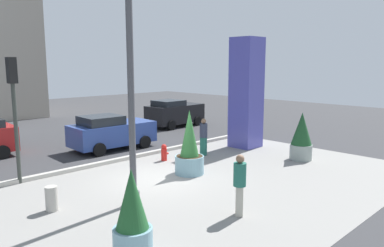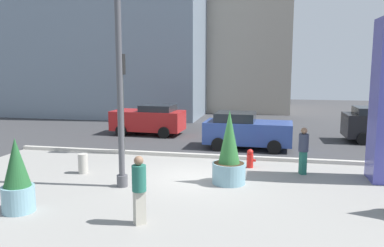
% 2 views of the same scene
% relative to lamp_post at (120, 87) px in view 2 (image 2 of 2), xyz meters
% --- Properties ---
extents(ground_plane, '(60.00, 60.00, 0.00)m').
position_rel_lamp_post_xyz_m(ground_plane, '(2.15, 5.49, -3.31)').
color(ground_plane, '#38383A').
extents(plaza_pavement, '(18.00, 10.00, 0.02)m').
position_rel_lamp_post_xyz_m(plaza_pavement, '(2.15, -0.51, -3.31)').
color(plaza_pavement, gray).
rests_on(plaza_pavement, ground_plane).
extents(curb_strip, '(18.00, 0.24, 0.16)m').
position_rel_lamp_post_xyz_m(curb_strip, '(2.15, 4.61, -3.23)').
color(curb_strip, '#B7B2A8').
rests_on(curb_strip, ground_plane).
extents(lamp_post, '(0.44, 0.44, 6.79)m').
position_rel_lamp_post_xyz_m(lamp_post, '(0.00, 0.00, 0.00)').
color(lamp_post, '#4C4C51').
rests_on(lamp_post, ground_plane).
extents(potted_plant_mid_plaza, '(0.88, 0.88, 2.08)m').
position_rel_lamp_post_xyz_m(potted_plant_mid_plaza, '(-1.96, -2.69, -2.37)').
color(potted_plant_mid_plaza, '#7AA8B7').
rests_on(potted_plant_mid_plaza, ground_plane).
extents(potted_plant_curbside, '(1.13, 1.13, 2.53)m').
position_rel_lamp_post_xyz_m(potted_plant_curbside, '(3.44, 1.08, -2.31)').
color(potted_plant_curbside, '#7AA8B7').
rests_on(potted_plant_curbside, ground_plane).
extents(fire_hydrant, '(0.36, 0.26, 0.75)m').
position_rel_lamp_post_xyz_m(fire_hydrant, '(4.03, 3.31, -2.94)').
color(fire_hydrant, red).
rests_on(fire_hydrant, ground_plane).
extents(concrete_bollard, '(0.36, 0.36, 0.75)m').
position_rel_lamp_post_xyz_m(concrete_bollard, '(-2.04, 1.23, -2.94)').
color(concrete_bollard, '#B2ADA3').
rests_on(concrete_bollard, ground_plane).
extents(traffic_light_far_side, '(0.28, 0.42, 4.50)m').
position_rel_lamp_post_xyz_m(traffic_light_far_side, '(-1.75, 4.55, -0.26)').
color(traffic_light_far_side, '#333833').
rests_on(traffic_light_far_side, ground_plane).
extents(car_intersection, '(4.19, 2.23, 1.76)m').
position_rel_lamp_post_xyz_m(car_intersection, '(-2.16, 9.66, -2.42)').
color(car_intersection, red).
rests_on(car_intersection, ground_plane).
extents(car_passing_lane, '(4.06, 2.20, 1.85)m').
position_rel_lamp_post_xyz_m(car_passing_lane, '(10.55, 9.87, -2.37)').
color(car_passing_lane, black).
rests_on(car_passing_lane, ground_plane).
extents(car_curb_west, '(4.23, 2.23, 1.75)m').
position_rel_lamp_post_xyz_m(car_curb_west, '(3.64, 6.95, -2.43)').
color(car_curb_west, '#2D4793').
rests_on(car_curb_west, ground_plane).
extents(pedestrian_crossing, '(0.51, 0.51, 1.79)m').
position_rel_lamp_post_xyz_m(pedestrian_crossing, '(1.60, -2.84, -2.31)').
color(pedestrian_crossing, '#B2AD9E').
rests_on(pedestrian_crossing, ground_plane).
extents(pedestrian_on_sidewalk, '(0.46, 0.46, 1.76)m').
position_rel_lamp_post_xyz_m(pedestrian_on_sidewalk, '(6.00, 2.76, -2.33)').
color(pedestrian_on_sidewalk, '#236656').
rests_on(pedestrian_on_sidewalk, ground_plane).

